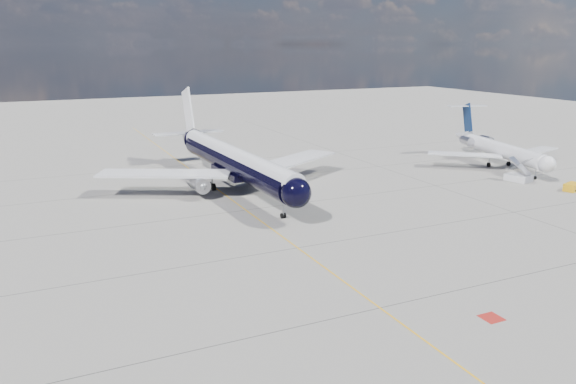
% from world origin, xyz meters
% --- Properties ---
extents(ground, '(320.00, 320.00, 0.00)m').
position_xyz_m(ground, '(0.00, 30.00, 0.00)').
color(ground, gray).
rests_on(ground, ground).
extents(taxiway_centerline, '(0.16, 160.00, 0.01)m').
position_xyz_m(taxiway_centerline, '(0.00, 25.00, 0.00)').
color(taxiway_centerline, '#E8A60C').
rests_on(taxiway_centerline, ground).
extents(red_marking, '(1.60, 1.60, 0.01)m').
position_xyz_m(red_marking, '(6.80, -10.00, 0.00)').
color(red_marking, maroon).
rests_on(red_marking, ground).
extents(main_airliner, '(37.75, 45.93, 13.28)m').
position_xyz_m(main_airliner, '(2.30, 36.64, 4.12)').
color(main_airliner, black).
rests_on(main_airliner, ground).
extents(regional_jet, '(24.51, 28.58, 9.76)m').
position_xyz_m(regional_jet, '(48.88, 32.22, 3.08)').
color(regional_jet, white).
rests_on(regional_jet, ground).
extents(boarding_stair, '(3.46, 3.96, 3.75)m').
position_xyz_m(boarding_stair, '(43.47, 22.05, 0.69)').
color(boarding_stair, white).
rests_on(boarding_stair, ground).
extents(service_tug, '(3.14, 2.35, 1.10)m').
position_xyz_m(service_tug, '(45.80, 14.39, 0.53)').
color(service_tug, '#E6A111').
rests_on(service_tug, ground).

